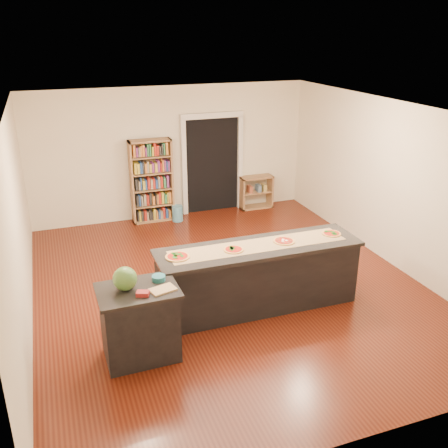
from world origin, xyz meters
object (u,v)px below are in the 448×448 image
object	(u,v)px
waste_bin	(177,213)
watermelon	(125,279)
kitchen_island	(258,276)
bookshelf	(152,181)
low_shelf	(256,192)
side_counter	(140,323)

from	to	relation	value
waste_bin	watermelon	size ratio (longest dim) A/B	1.15
kitchen_island	watermelon	distance (m)	2.18
bookshelf	kitchen_island	bearing A→B (deg)	-80.15
waste_bin	watermelon	world-z (taller)	watermelon
watermelon	kitchen_island	bearing A→B (deg)	16.04
kitchen_island	bookshelf	xyz separation A→B (m)	(-0.70, 4.04, 0.38)
low_shelf	kitchen_island	bearing A→B (deg)	-112.82
side_counter	waste_bin	xyz separation A→B (m)	(1.65, 4.45, -0.32)
side_counter	waste_bin	size ratio (longest dim) A/B	2.89
side_counter	bookshelf	xyz separation A→B (m)	(1.17, 4.66, 0.39)
low_shelf	waste_bin	xyz separation A→B (m)	(-1.92, -0.21, -0.21)
waste_bin	bookshelf	bearing A→B (deg)	155.95
bookshelf	side_counter	bearing A→B (deg)	-104.11
low_shelf	waste_bin	world-z (taller)	low_shelf
low_shelf	side_counter	bearing A→B (deg)	-127.51
low_shelf	waste_bin	distance (m)	1.94
kitchen_island	low_shelf	size ratio (longest dim) A/B	4.02
kitchen_island	waste_bin	xyz separation A→B (m)	(-0.22, 3.83, -0.33)
low_shelf	waste_bin	bearing A→B (deg)	-173.75
kitchen_island	low_shelf	xyz separation A→B (m)	(1.70, 4.04, -0.13)
low_shelf	waste_bin	size ratio (longest dim) A/B	2.22
kitchen_island	waste_bin	bearing A→B (deg)	93.68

